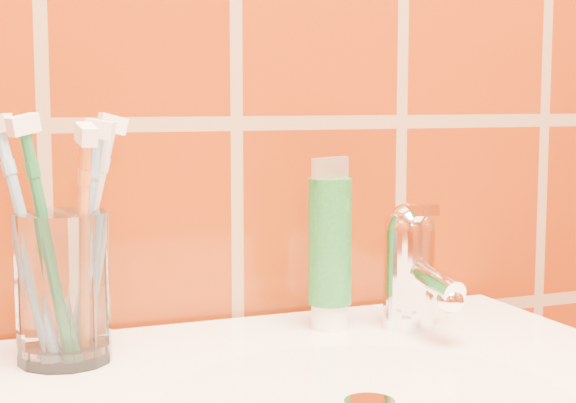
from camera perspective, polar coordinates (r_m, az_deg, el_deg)
name	(u,v)px	position (r m, az deg, el deg)	size (l,w,h in m)	color
glass_tumbler	(63,287)	(0.75, -14.32, -5.41)	(0.08, 0.08, 0.12)	white
toothpaste_tube	(330,249)	(0.83, 2.73, -3.09)	(0.05, 0.04, 0.16)	white
faucet	(412,262)	(0.83, 7.99, -3.91)	(0.05, 0.11, 0.12)	white
toothbrush_0	(28,242)	(0.75, -16.45, -2.52)	(0.06, 0.06, 0.21)	#78AED5
toothbrush_1	(48,245)	(0.72, -15.23, -2.71)	(0.06, 0.04, 0.21)	#1C6A38
toothbrush_2	(87,237)	(0.76, -12.87, -2.27)	(0.07, 0.03, 0.21)	silver
toothbrush_3	(82,248)	(0.72, -13.19, -2.95)	(0.03, 0.07, 0.20)	#C96323
toothbrush_4	(84,242)	(0.75, -13.04, -2.55)	(0.05, 0.04, 0.21)	#6B98BF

